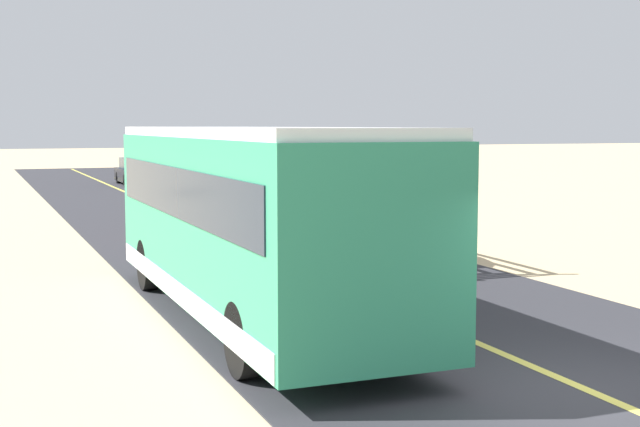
% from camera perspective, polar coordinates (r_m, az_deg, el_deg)
% --- Properties ---
extents(ground_plane, '(240.00, 240.00, 0.00)m').
position_cam_1_polar(ground_plane, '(11.35, 17.21, -11.14)').
color(ground_plane, '#CCB284').
extents(road_surface, '(8.00, 120.00, 0.02)m').
position_cam_1_polar(road_surface, '(11.35, 17.21, -11.10)').
color(road_surface, '#2D2D33').
rests_on(road_surface, ground).
extents(road_centre_line, '(0.16, 117.60, 0.00)m').
position_cam_1_polar(road_centre_line, '(11.34, 17.21, -11.04)').
color(road_centre_line, '#D8CC4C').
rests_on(road_centre_line, road_surface).
extents(livestock_truck, '(2.53, 9.70, 3.02)m').
position_cam_1_polar(livestock_truck, '(24.32, -2.67, 2.33)').
color(livestock_truck, '#B2332D').
rests_on(livestock_truck, road_surface).
extents(bus, '(2.54, 10.00, 3.21)m').
position_cam_1_polar(bus, '(14.47, -4.60, -0.21)').
color(bus, '#2D8C66').
rests_on(bus, road_surface).
extents(car_far, '(1.80, 4.40, 1.46)m').
position_cam_1_polar(car_far, '(48.96, -11.95, 2.66)').
color(car_far, black).
rests_on(car_far, road_surface).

